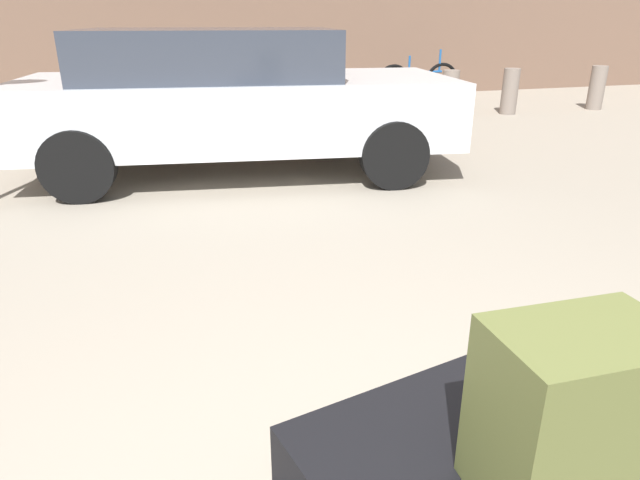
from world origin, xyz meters
name	(u,v)px	position (x,y,z in m)	size (l,w,h in m)	color
duffel_bag_black_center	(422,472)	(-0.06, 0.14, 0.49)	(0.65, 0.34, 0.30)	black
suitcase_olive_front_left	(560,477)	(0.10, -0.12, 0.67)	(0.34, 0.23, 0.67)	#4C5128
parked_car	(232,98)	(0.22, 5.01, 0.76)	(4.52, 2.40, 1.42)	silver
bicycle_leaning	(418,83)	(4.32, 9.05, 0.37)	(1.76, 0.18, 0.96)	black
bollard_kerb_near	(372,97)	(2.73, 7.42, 0.37)	(0.26, 0.26, 0.74)	#72665B
bollard_kerb_mid	(450,94)	(4.09, 7.42, 0.37)	(0.26, 0.26, 0.74)	#72665B
bollard_kerb_far	(510,91)	(5.21, 7.42, 0.37)	(0.26, 0.26, 0.74)	#72665B
bollard_corner	(597,88)	(6.97, 7.42, 0.37)	(0.26, 0.26, 0.74)	#72665B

